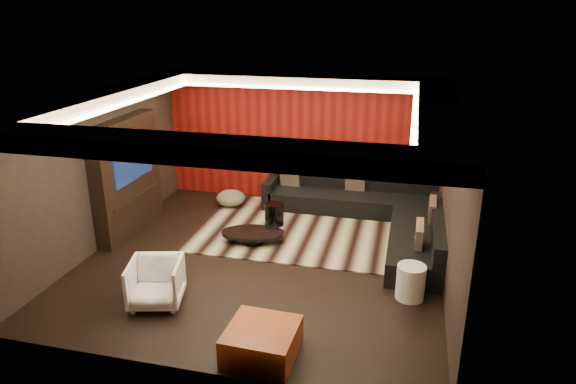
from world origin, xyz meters
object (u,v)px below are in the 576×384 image
(white_side_table, at_px, (411,282))
(armchair, at_px, (156,283))
(sectional_sofa, at_px, (373,214))
(orange_ottoman, at_px, (262,341))
(coffee_table, at_px, (253,237))
(drum_stool, at_px, (274,214))

(white_side_table, bearing_deg, armchair, -163.97)
(sectional_sofa, bearing_deg, orange_ottoman, -103.09)
(white_side_table, distance_m, sectional_sofa, 2.67)
(coffee_table, xyz_separation_m, drum_stool, (0.18, 0.85, 0.12))
(coffee_table, bearing_deg, armchair, -108.00)
(coffee_table, height_order, armchair, armchair)
(white_side_table, height_order, armchair, armchair)
(drum_stool, height_order, white_side_table, white_side_table)
(white_side_table, xyz_separation_m, armchair, (-3.62, -1.04, 0.08))
(orange_ottoman, relative_size, armchair, 1.13)
(armchair, bearing_deg, sectional_sofa, 37.08)
(orange_ottoman, relative_size, sectional_sofa, 0.24)
(coffee_table, height_order, drum_stool, drum_stool)
(coffee_table, height_order, sectional_sofa, sectional_sofa)
(drum_stool, relative_size, armchair, 0.59)
(drum_stool, distance_m, sectional_sofa, 1.97)
(drum_stool, relative_size, white_side_table, 0.84)
(armchair, xyz_separation_m, sectional_sofa, (2.85, 3.60, -0.08))
(coffee_table, relative_size, armchair, 1.55)
(sectional_sofa, bearing_deg, coffee_table, -148.63)
(orange_ottoman, distance_m, armchair, 2.00)
(drum_stool, bearing_deg, coffee_table, -101.76)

